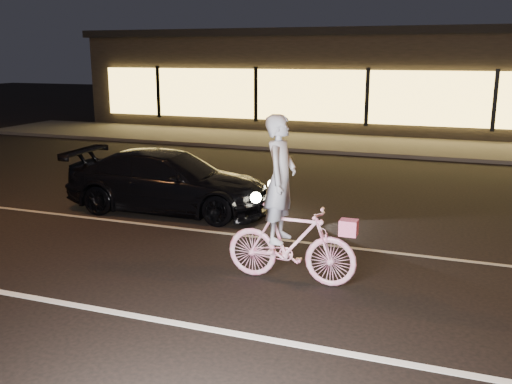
% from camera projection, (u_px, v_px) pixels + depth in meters
% --- Properties ---
extents(ground, '(90.00, 90.00, 0.00)m').
position_uv_depth(ground, '(197.00, 275.00, 8.48)').
color(ground, black).
rests_on(ground, ground).
extents(lane_stripe_near, '(60.00, 0.12, 0.01)m').
position_uv_depth(lane_stripe_near, '(144.00, 317.00, 7.11)').
color(lane_stripe_near, silver).
rests_on(lane_stripe_near, ground).
extents(lane_stripe_far, '(60.00, 0.10, 0.01)m').
position_uv_depth(lane_stripe_far, '(245.00, 236.00, 10.30)').
color(lane_stripe_far, gray).
rests_on(lane_stripe_far, ground).
extents(sidewalk, '(30.00, 4.00, 0.12)m').
position_uv_depth(sidewalk, '(357.00, 144.00, 20.32)').
color(sidewalk, '#383533').
rests_on(sidewalk, ground).
extents(storefront, '(25.40, 8.42, 4.20)m').
position_uv_depth(storefront, '(383.00, 78.00, 25.27)').
color(storefront, black).
rests_on(storefront, ground).
extents(cyclist, '(1.91, 0.66, 2.40)m').
position_uv_depth(cyclist, '(288.00, 224.00, 8.07)').
color(cyclist, '#E43B82').
rests_on(cyclist, ground).
extents(sedan, '(4.40, 1.95, 1.26)m').
position_uv_depth(sedan, '(170.00, 181.00, 11.82)').
color(sedan, black).
rests_on(sedan, ground).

